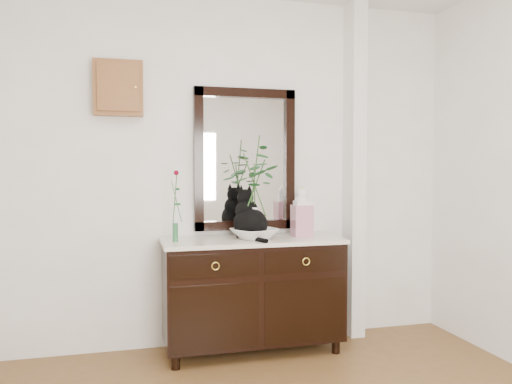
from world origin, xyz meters
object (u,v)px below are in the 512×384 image
object	(u,v)px
sideboard	(253,289)
cat	(250,214)
lotus_bowl	(255,234)
ginger_jar	(302,211)

from	to	relation	value
sideboard	cat	xyz separation A→B (m)	(-0.02, -0.02, 0.56)
lotus_bowl	ginger_jar	xyz separation A→B (m)	(0.39, 0.05, 0.15)
sideboard	cat	world-z (taller)	cat
cat	ginger_jar	bearing A→B (deg)	-12.62
cat	lotus_bowl	bearing A→B (deg)	-39.51
sideboard	lotus_bowl	distance (m)	0.42
cat	sideboard	bearing A→B (deg)	22.90
cat	lotus_bowl	world-z (taller)	cat
sideboard	lotus_bowl	xyz separation A→B (m)	(0.01, -0.03, 0.42)
cat	lotus_bowl	distance (m)	0.15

